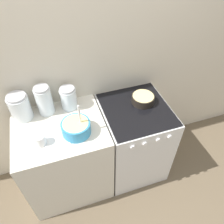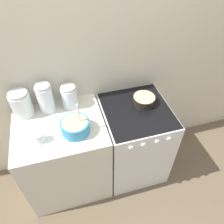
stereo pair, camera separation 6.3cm
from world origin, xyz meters
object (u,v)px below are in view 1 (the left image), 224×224
Objects in this scene: mixing_bowl at (76,127)px; baking_pan at (143,99)px; storage_jar_left at (20,108)px; storage_jar_right at (69,99)px; stove at (133,139)px; storage_jar_middle at (45,102)px; tin_can at (40,140)px.

mixing_bowl is 1.35× the size of baking_pan.
storage_jar_left reaches higher than storage_jar_right.
stove is at bearing 10.38° from mixing_bowl.
stove is at bearing -15.96° from storage_jar_middle.
baking_pan is 0.96m from tin_can.
storage_jar_right is 2.32× the size of tin_can.
storage_jar_right is (-0.56, 0.22, 0.53)m from stove.
storage_jar_left is 0.88× the size of storage_jar_middle.
mixing_bowl is 0.28m from tin_can.
baking_pan is 0.78× the size of storage_jar_middle.
storage_jar_right is at bearing 0.00° from storage_jar_middle.
stove is 0.98m from storage_jar_middle.
storage_jar_left is 0.20m from storage_jar_middle.
storage_jar_right is at bearing 50.50° from tin_can.
storage_jar_middle is at bearing 164.04° from stove.
storage_jar_left is (-1.06, 0.15, 0.06)m from baking_pan.
storage_jar_middle is at bearing 76.37° from tin_can.
storage_jar_middle is at bearing 169.90° from baking_pan.
storage_jar_middle is at bearing 180.00° from storage_jar_right.
storage_jar_left is 2.61× the size of tin_can.
storage_jar_middle reaches higher than baking_pan.
storage_jar_right is at bearing 158.74° from stove.
storage_jar_middle is 1.28× the size of storage_jar_right.
tin_can is at bearing -129.50° from storage_jar_right.
stove is 9.79× the size of tin_can.
tin_can reaches higher than stove.
storage_jar_middle is 2.97× the size of tin_can.
tin_can is (-0.28, -0.03, -0.02)m from mixing_bowl.
storage_jar_left is at bearing 180.00° from storage_jar_middle.
storage_jar_right reaches higher than tin_can.
storage_jar_right is (-0.65, 0.15, 0.05)m from baking_pan.
baking_pan is at bearing 14.54° from mixing_bowl.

